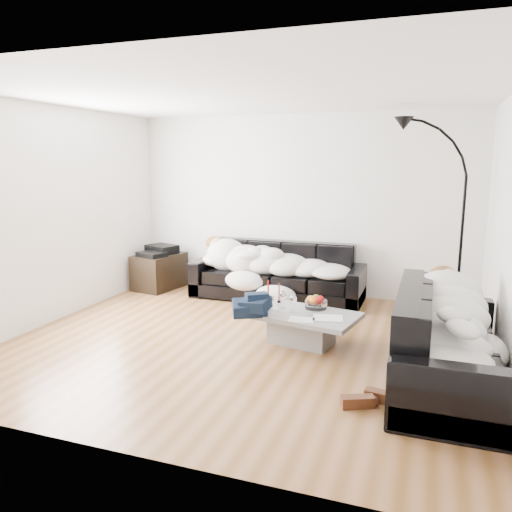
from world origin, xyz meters
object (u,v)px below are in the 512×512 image
(wine_glass_b, at_px, (272,303))
(shoes, at_px, (369,399))
(sleeper_right, at_px, (451,314))
(fruit_bowl, at_px, (316,302))
(candle_right, at_px, (279,293))
(stereo, at_px, (159,250))
(av_cabinet, at_px, (159,271))
(sofa_back, at_px, (277,272))
(sofa_right, at_px, (449,338))
(wine_glass_c, at_px, (293,303))
(candle_left, at_px, (268,292))
(wine_glass_a, at_px, (283,300))
(floor_lamp, at_px, (462,233))
(sleeper_back, at_px, (276,256))
(coffee_table, at_px, (301,328))

(wine_glass_b, bearing_deg, shoes, -44.29)
(sleeper_right, height_order, fruit_bowl, sleeper_right)
(candle_right, height_order, stereo, stereo)
(fruit_bowl, xyz_separation_m, av_cabinet, (-2.77, 1.39, -0.15))
(sofa_back, distance_m, sofa_right, 3.10)
(wine_glass_c, height_order, candle_left, candle_left)
(sofa_right, height_order, wine_glass_a, sofa_right)
(stereo, bearing_deg, sofa_right, -8.08)
(candle_left, bearing_deg, shoes, -46.45)
(wine_glass_b, distance_m, candle_right, 0.29)
(wine_glass_c, bearing_deg, sofa_back, 112.58)
(candle_left, height_order, floor_lamp, floor_lamp)
(wine_glass_b, bearing_deg, wine_glass_a, 46.97)
(sleeper_right, xyz_separation_m, floor_lamp, (0.15, 1.99, 0.45))
(sofa_right, height_order, candle_right, sofa_right)
(av_cabinet, bearing_deg, wine_glass_c, -21.71)
(wine_glass_a, distance_m, candle_left, 0.23)
(shoes, bearing_deg, stereo, 129.29)
(wine_glass_c, xyz_separation_m, candle_right, (-0.25, 0.30, 0.02))
(sleeper_right, bearing_deg, wine_glass_a, 69.31)
(sofa_back, bearing_deg, sleeper_right, -44.05)
(sleeper_right, distance_m, floor_lamp, 2.04)
(fruit_bowl, xyz_separation_m, floor_lamp, (1.50, 1.25, 0.67))
(sofa_right, bearing_deg, candle_left, 68.64)
(wine_glass_c, bearing_deg, stereo, 148.14)
(sleeper_back, height_order, wine_glass_c, sleeper_back)
(candle_right, xyz_separation_m, av_cabinet, (-2.32, 1.30, -0.19))
(fruit_bowl, bearing_deg, coffee_table, -118.47)
(sofa_back, distance_m, candle_left, 1.45)
(sofa_back, bearing_deg, coffee_table, -64.50)
(wine_glass_a, relative_size, wine_glass_c, 1.00)
(candle_left, xyz_separation_m, shoes, (1.31, -1.38, -0.42))
(candle_left, bearing_deg, wine_glass_b, -62.19)
(candle_left, bearing_deg, sofa_back, 103.01)
(coffee_table, xyz_separation_m, wine_glass_b, (-0.34, 0.00, 0.25))
(floor_lamp, bearing_deg, wine_glass_b, -123.11)
(av_cabinet, bearing_deg, sleeper_right, -17.12)
(coffee_table, xyz_separation_m, wine_glass_a, (-0.24, 0.10, 0.27))
(fruit_bowl, height_order, floor_lamp, floor_lamp)
(wine_glass_c, relative_size, stereo, 0.43)
(sofa_back, distance_m, wine_glass_c, 1.76)
(sleeper_right, height_order, wine_glass_a, sleeper_right)
(sofa_right, xyz_separation_m, coffee_table, (-1.46, 0.54, -0.25))
(coffee_table, relative_size, candle_right, 5.39)
(wine_glass_c, relative_size, shoes, 0.42)
(shoes, bearing_deg, candle_right, 116.86)
(sleeper_right, xyz_separation_m, wine_glass_a, (-1.70, 0.64, -0.20))
(sleeper_back, height_order, wine_glass_a, sleeper_back)
(wine_glass_c, relative_size, candle_right, 0.86)
(sleeper_right, xyz_separation_m, stereo, (-4.12, 2.12, -0.04))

